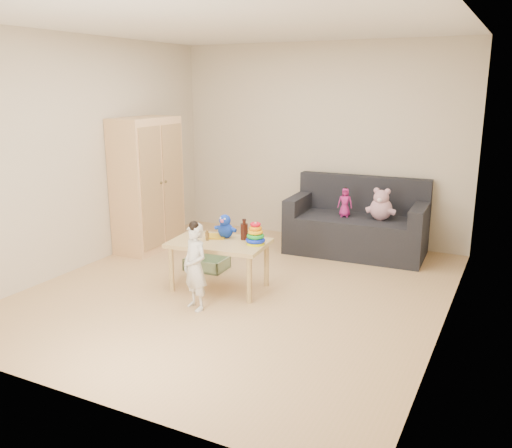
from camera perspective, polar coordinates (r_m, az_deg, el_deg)
The scene contains 13 objects.
room at distance 5.32m, azimuth -1.70°, elevation 6.25°, with size 4.50×4.50×4.50m.
wardrobe at distance 7.00m, azimuth -11.37°, elevation 4.12°, with size 0.46×0.93×1.67m, color #EFB983.
sofa at distance 6.88m, azimuth 10.46°, elevation -1.13°, with size 1.67×0.84×0.47m, color black.
play_table at distance 5.60m, azimuth -3.86°, elevation -4.33°, with size 0.97×0.62×0.51m, color tan.
storage_bin at distance 6.26m, azimuth -5.19°, elevation -4.13°, with size 0.45×0.34×0.13m, color gray, non-canonical shape.
toddler at distance 5.08m, azimuth -6.43°, elevation -4.63°, with size 0.30×0.20×0.81m, color silver.
pink_bear at distance 6.70m, azimuth 13.04°, elevation 1.81°, with size 0.29×0.25×0.33m, color #C894A6, non-canonical shape.
doll at distance 6.76m, azimuth 9.35°, elevation 2.21°, with size 0.18×0.12×0.35m, color #B22178.
ring_stacker at distance 5.38m, azimuth -0.06°, elevation -1.23°, with size 0.20×0.20×0.23m.
brown_bottle at distance 5.55m, azimuth -1.25°, elevation -0.73°, with size 0.07×0.07×0.22m.
blue_plush at distance 5.62m, azimuth -3.23°, elevation -0.18°, with size 0.21×0.16×0.25m, color blue, non-canonical shape.
wooden_figure at distance 5.54m, azimuth -5.16°, elevation -1.18°, with size 0.05×0.04×0.12m, color brown, non-canonical shape.
yellow_book at distance 5.67m, azimuth -4.23°, elevation -1.31°, with size 0.20×0.20×0.01m, color gold.
Camera 1 is at (2.50, -4.63, 2.06)m, focal length 38.00 mm.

